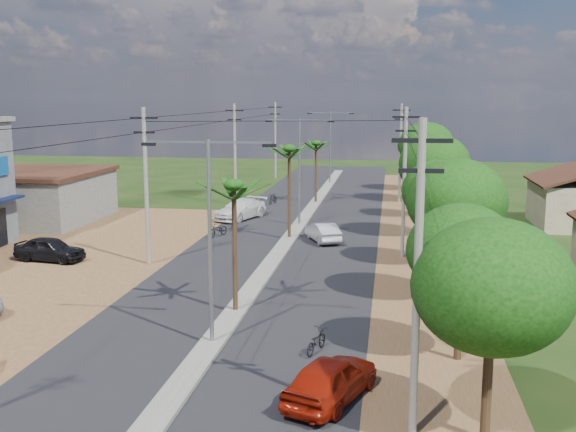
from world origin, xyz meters
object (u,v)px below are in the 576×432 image
car_parked_dark (50,250)px  moto_rider_east (316,342)px  car_white_far (241,210)px  car_red_near (331,380)px  car_silver_mid (323,232)px

car_parked_dark → moto_rider_east: (17.09, -11.97, -0.28)m
car_white_far → car_parked_dark: bearing=-96.7°
car_red_near → car_white_far: (-10.00, 31.35, 0.04)m
car_white_far → moto_rider_east: (9.09, -27.33, -0.33)m
car_white_far → moto_rider_east: bearing=-50.8°
car_red_near → moto_rider_east: (-0.91, 4.02, -0.29)m
car_silver_mid → moto_rider_east: (1.77, -19.80, -0.21)m
car_red_near → car_silver_mid: (-2.69, 23.82, -0.08)m
car_white_far → moto_rider_east: size_ratio=3.18×
car_red_near → moto_rider_east: 4.13m
car_red_near → car_parked_dark: 24.08m
car_silver_mid → car_white_far: bearing=-70.0°
car_silver_mid → car_parked_dark: bearing=3.0°
moto_rider_east → car_red_near: bearing=119.9°
car_red_near → moto_rider_east: bearing=-56.2°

